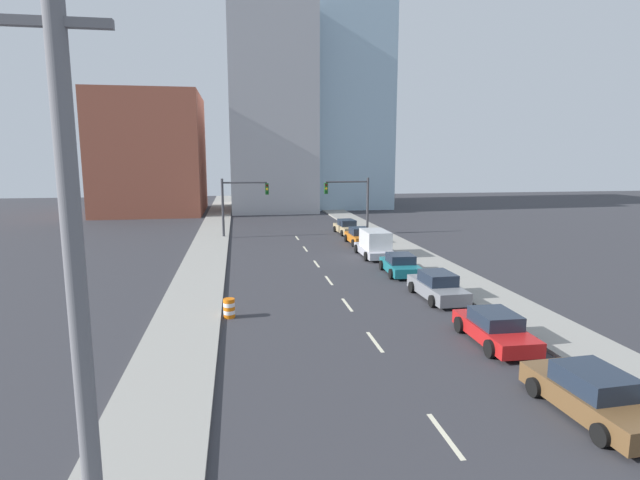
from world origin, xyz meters
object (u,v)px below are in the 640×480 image
(utility_pole_left_near, at_px, (79,312))
(traffic_barrel, at_px, (229,308))
(sedan_orange, at_px, (359,236))
(sedan_red, at_px, (495,328))
(sedan_teal, at_px, (400,265))
(sedan_tan, at_px, (347,227))
(traffic_signal_left, at_px, (237,199))
(box_truck_silver, at_px, (375,244))
(traffic_signal_right, at_px, (355,198))
(sedan_brown, at_px, (593,395))
(sedan_gray, at_px, (437,287))

(utility_pole_left_near, height_order, traffic_barrel, utility_pole_left_near)
(utility_pole_left_near, relative_size, sedan_orange, 2.33)
(sedan_red, distance_m, sedan_orange, 24.83)
(sedan_teal, xyz_separation_m, sedan_tan, (0.30, 18.13, 0.03))
(traffic_signal_left, height_order, box_truck_silver, traffic_signal_left)
(sedan_tan, bearing_deg, utility_pole_left_near, -110.98)
(sedan_red, bearing_deg, utility_pole_left_near, -139.93)
(traffic_signal_right, height_order, sedan_orange, traffic_signal_right)
(box_truck_silver, distance_m, sedan_tan, 12.12)
(sedan_brown, height_order, sedan_tan, sedan_tan)
(traffic_barrel, height_order, sedan_teal, sedan_teal)
(traffic_signal_left, distance_m, traffic_signal_right, 11.70)
(utility_pole_left_near, bearing_deg, sedan_gray, 52.48)
(sedan_gray, bearing_deg, traffic_signal_right, 86.67)
(sedan_gray, bearing_deg, sedan_orange, 88.62)
(traffic_signal_left, distance_m, sedan_orange, 12.58)
(sedan_tan, bearing_deg, sedan_teal, -93.93)
(sedan_orange, bearing_deg, box_truck_silver, -93.18)
(traffic_signal_right, distance_m, sedan_red, 30.48)
(sedan_red, xyz_separation_m, sedan_orange, (0.25, 24.83, 0.04))
(sedan_gray, distance_m, sedan_tan, 24.16)
(sedan_brown, relative_size, sedan_orange, 1.06)
(traffic_signal_left, relative_size, traffic_signal_right, 1.00)
(sedan_brown, xyz_separation_m, sedan_gray, (0.34, 12.85, 0.02))
(sedan_teal, bearing_deg, utility_pole_left_near, -116.44)
(traffic_signal_left, distance_m, traffic_barrel, 25.24)
(sedan_gray, bearing_deg, sedan_brown, -92.90)
(traffic_barrel, distance_m, sedan_gray, 11.47)
(box_truck_silver, bearing_deg, sedan_orange, 88.02)
(traffic_barrel, relative_size, sedan_teal, 0.22)
(traffic_signal_left, distance_m, sedan_teal, 20.77)
(box_truck_silver, xyz_separation_m, sedan_orange, (0.24, 6.01, -0.32))
(sedan_brown, height_order, sedan_teal, sedan_brown)
(traffic_signal_right, xyz_separation_m, utility_pole_left_near, (-14.13, -40.88, 1.60))
(sedan_orange, bearing_deg, traffic_signal_left, 152.50)
(sedan_tan, bearing_deg, sedan_brown, -93.77)
(traffic_signal_right, relative_size, sedan_orange, 1.28)
(sedan_teal, relative_size, box_truck_silver, 0.83)
(sedan_gray, distance_m, sedan_teal, 6.04)
(traffic_barrel, distance_m, sedan_brown, 15.83)
(sedan_gray, bearing_deg, traffic_barrel, -173.84)
(sedan_gray, xyz_separation_m, box_truck_silver, (-0.24, 12.05, 0.32))
(traffic_barrel, height_order, sedan_gray, sedan_gray)
(sedan_brown, bearing_deg, box_truck_silver, 87.00)
(utility_pole_left_near, bearing_deg, traffic_signal_left, 86.60)
(traffic_signal_right, relative_size, traffic_barrel, 6.06)
(sedan_gray, height_order, sedan_orange, sedan_gray)
(traffic_signal_left, height_order, sedan_gray, traffic_signal_left)
(sedan_brown, xyz_separation_m, sedan_teal, (0.21, 18.89, -0.03))
(utility_pole_left_near, relative_size, sedan_gray, 2.20)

